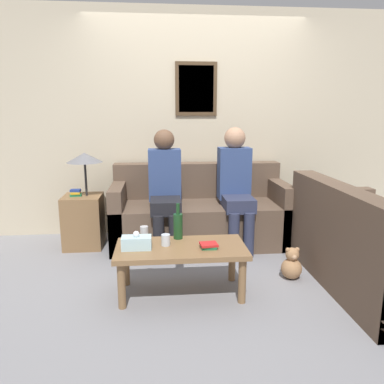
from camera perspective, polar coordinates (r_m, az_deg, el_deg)
name	(u,v)px	position (r m, az deg, el deg)	size (l,w,h in m)	color
ground_plane	(205,257)	(3.85, 1.93, -9.90)	(16.00, 16.00, 0.00)	gray
wall_back	(196,124)	(4.49, 0.57, 10.32)	(9.00, 0.08, 2.60)	beige
couch_main	(199,215)	(4.20, 1.15, -3.49)	(1.92, 0.81, 0.86)	brown
couch_side	(366,250)	(3.48, 25.03, -8.02)	(0.81, 1.63, 0.86)	brown
coffee_table	(181,253)	(3.02, -1.70, -9.34)	(1.03, 0.52, 0.40)	olive
side_table_with_lamp	(84,213)	(4.21, -16.18, -3.07)	(0.44, 0.40, 1.03)	olive
wine_bottle	(178,225)	(3.14, -2.15, -5.09)	(0.08, 0.08, 0.30)	#19421E
drinking_glass	(166,240)	(3.01, -4.03, -7.30)	(0.07, 0.07, 0.09)	silver
book_stack	(209,246)	(2.96, 2.57, -8.15)	(0.14, 0.13, 0.04)	#237547
soda_can	(144,234)	(3.13, -7.29, -6.29)	(0.07, 0.07, 0.12)	#BCBCC1
tissue_box	(137,242)	(2.96, -8.45, -7.60)	(0.23, 0.12, 0.15)	silver
person_left	(165,186)	(3.91, -4.13, 0.99)	(0.34, 0.62, 1.27)	black
person_right	(236,183)	(4.00, 6.69, 1.43)	(0.34, 0.60, 1.29)	#2D334C
teddy_bear	(292,265)	(3.47, 14.94, -10.70)	(0.18, 0.18, 0.29)	#A87A51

